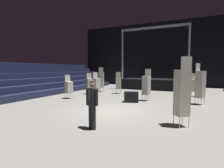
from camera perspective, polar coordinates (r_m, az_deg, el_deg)
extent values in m
cube|color=gray|center=(9.27, -0.63, -8.74)|extent=(22.00, 30.00, 0.10)
cube|color=black|center=(23.51, 15.85, 9.18)|extent=(22.00, 0.30, 8.00)
cube|color=#191E38|center=(14.27, -24.37, -3.28)|extent=(0.75, 24.00, 0.45)
cube|color=#191E38|center=(14.80, -26.31, -1.32)|extent=(0.75, 24.00, 0.45)
cube|color=#191E38|center=(15.36, -28.11, 0.50)|extent=(0.75, 24.00, 0.45)
cube|color=#191E38|center=(15.95, -29.78, 2.19)|extent=(0.75, 24.00, 0.45)
cube|color=#191E38|center=(16.56, -31.33, 3.76)|extent=(0.75, 24.00, 0.45)
cube|color=black|center=(19.83, 13.82, 0.03)|extent=(7.06, 3.54, 1.05)
cylinder|color=#9EA0A8|center=(19.32, 3.38, 9.23)|extent=(0.16, 0.16, 5.14)
cylinder|color=#9EA0A8|center=(17.92, 23.47, 9.20)|extent=(0.16, 0.16, 5.14)
cube|color=#9EA0A8|center=(18.73, 13.20, 17.22)|extent=(6.76, 0.20, 0.20)
cylinder|color=black|center=(19.55, 4.12, 16.14)|extent=(0.18, 0.18, 0.22)
cylinder|color=black|center=(18.92, 10.07, 16.46)|extent=(0.18, 0.18, 0.22)
cylinder|color=black|center=(18.49, 16.37, 16.62)|extent=(0.18, 0.18, 0.22)
cylinder|color=black|center=(18.28, 22.90, 16.58)|extent=(0.18, 0.18, 0.22)
cylinder|color=black|center=(6.34, -5.87, -10.74)|extent=(0.15, 0.15, 0.85)
cylinder|color=black|center=(6.48, -6.84, -10.40)|extent=(0.15, 0.15, 0.85)
cube|color=silver|center=(6.22, -6.87, -4.23)|extent=(0.20, 0.16, 0.60)
cube|color=black|center=(6.26, -6.42, -4.17)|extent=(0.46, 0.36, 0.60)
cube|color=brown|center=(6.18, -7.29, -3.62)|extent=(0.06, 0.03, 0.38)
cylinder|color=black|center=(6.07, -5.11, -4.32)|extent=(0.12, 0.12, 0.55)
cylinder|color=black|center=(6.44, -7.66, -3.82)|extent=(0.12, 0.12, 0.55)
sphere|color=#936B4C|center=(6.20, -6.46, -0.17)|extent=(0.20, 0.20, 0.20)
sphere|color=black|center=(6.20, -6.47, 0.33)|extent=(0.16, 0.16, 0.16)
cylinder|color=#B2B5BA|center=(15.68, 1.44, -2.26)|extent=(0.02, 0.02, 0.40)
cylinder|color=#B2B5BA|center=(15.65, 2.83, -2.28)|extent=(0.02, 0.02, 0.40)
cylinder|color=#B2B5BA|center=(15.31, 1.31, -2.43)|extent=(0.02, 0.02, 0.40)
cylinder|color=#B2B5BA|center=(15.27, 2.73, -2.45)|extent=(0.02, 0.02, 0.40)
cube|color=#B7B2A3|center=(15.45, 2.08, -1.46)|extent=(0.56, 0.56, 0.08)
cube|color=#B7B2A3|center=(15.44, 2.08, -1.15)|extent=(0.56, 0.56, 0.08)
cube|color=#B7B2A3|center=(15.43, 2.08, -0.83)|extent=(0.56, 0.56, 0.08)
cube|color=#B7B2A3|center=(15.42, 2.08, -0.52)|extent=(0.56, 0.56, 0.08)
cube|color=#B7B2A3|center=(15.42, 2.08, -0.20)|extent=(0.56, 0.56, 0.08)
cube|color=#B7B2A3|center=(15.41, 2.08, 0.11)|extent=(0.56, 0.56, 0.08)
cube|color=#B7B2A3|center=(15.40, 2.08, 0.43)|extent=(0.56, 0.56, 0.08)
cube|color=#B7B2A3|center=(15.40, 2.08, 0.74)|extent=(0.56, 0.56, 0.08)
cube|color=#B7B2A3|center=(15.39, 2.08, 1.06)|extent=(0.56, 0.56, 0.08)
cube|color=#B7B2A3|center=(15.39, 2.09, 1.37)|extent=(0.56, 0.56, 0.08)
cube|color=#B7B2A3|center=(15.38, 2.09, 1.69)|extent=(0.56, 0.56, 0.08)
cube|color=#B7B2A3|center=(15.38, 2.09, 2.01)|extent=(0.56, 0.56, 0.08)
cube|color=#B7B2A3|center=(15.17, 2.03, 3.00)|extent=(0.40, 0.18, 0.46)
cylinder|color=#B2B5BA|center=(15.16, -6.19, -2.53)|extent=(0.02, 0.02, 0.40)
cylinder|color=#B2B5BA|center=(15.04, -7.56, -2.60)|extent=(0.02, 0.02, 0.40)
cylinder|color=#B2B5BA|center=(15.52, -6.65, -2.36)|extent=(0.02, 0.02, 0.40)
cylinder|color=#B2B5BA|center=(15.40, -7.99, -2.43)|extent=(0.02, 0.02, 0.40)
cube|color=#B7B2A3|center=(15.25, -7.11, -1.57)|extent=(0.62, 0.62, 0.08)
cube|color=#B7B2A3|center=(15.24, -7.11, -1.26)|extent=(0.62, 0.62, 0.08)
cube|color=#B7B2A3|center=(15.23, -7.11, -0.94)|extent=(0.62, 0.62, 0.08)
cube|color=#B7B2A3|center=(15.23, -7.12, -0.62)|extent=(0.62, 0.62, 0.08)
cube|color=#B7B2A3|center=(15.22, -7.12, -0.30)|extent=(0.62, 0.62, 0.08)
cube|color=#B7B2A3|center=(15.21, -7.12, 0.02)|extent=(0.62, 0.62, 0.08)
cube|color=#B7B2A3|center=(15.20, -7.13, 0.34)|extent=(0.62, 0.62, 0.08)
cube|color=#B7B2A3|center=(15.20, -7.13, 0.66)|extent=(0.62, 0.62, 0.08)
cube|color=#B7B2A3|center=(15.19, -7.13, 0.98)|extent=(0.62, 0.62, 0.08)
cube|color=#B7B2A3|center=(15.19, -7.14, 1.30)|extent=(0.62, 0.62, 0.08)
cube|color=#B7B2A3|center=(15.18, -7.14, 1.62)|extent=(0.62, 0.62, 0.08)
cube|color=#B7B2A3|center=(15.35, -7.38, 2.67)|extent=(0.29, 0.35, 0.46)
cylinder|color=#B2B5BA|center=(13.15, -12.46, -3.73)|extent=(0.02, 0.02, 0.40)
cylinder|color=#B2B5BA|center=(12.97, -13.92, -3.87)|extent=(0.02, 0.02, 0.40)
cylinder|color=#B2B5BA|center=(13.48, -13.26, -3.54)|extent=(0.02, 0.02, 0.40)
cylinder|color=#B2B5BA|center=(13.30, -14.70, -3.67)|extent=(0.02, 0.02, 0.40)
cube|color=#B7B2A3|center=(13.19, -13.60, -2.66)|extent=(0.57, 0.57, 0.08)
cube|color=#B7B2A3|center=(13.18, -13.61, -2.29)|extent=(0.57, 0.57, 0.08)
cube|color=#B7B2A3|center=(13.17, -13.62, -1.93)|extent=(0.57, 0.57, 0.08)
cube|color=#B7B2A3|center=(13.16, -13.63, -1.56)|extent=(0.57, 0.57, 0.08)
cube|color=#B7B2A3|center=(13.15, -13.63, -1.19)|extent=(0.57, 0.57, 0.08)
cube|color=#B7B2A3|center=(13.14, -13.64, -0.82)|extent=(0.57, 0.57, 0.08)
cube|color=#B7B2A3|center=(13.14, -13.65, -0.45)|extent=(0.57, 0.57, 0.08)
cube|color=#B7B2A3|center=(13.13, -13.65, -0.08)|extent=(0.57, 0.57, 0.08)
cube|color=#B7B2A3|center=(13.12, -13.66, 0.29)|extent=(0.57, 0.57, 0.08)
cube|color=#B7B2A3|center=(13.12, -13.67, 0.66)|extent=(0.57, 0.57, 0.08)
cube|color=#B7B2A3|center=(13.27, -14.09, 1.87)|extent=(0.20, 0.39, 0.46)
cylinder|color=#B2B5BA|center=(15.06, 25.51, -3.02)|extent=(0.02, 0.02, 0.40)
cylinder|color=#B2B5BA|center=(14.91, 24.16, -3.04)|extent=(0.02, 0.02, 0.40)
cylinder|color=#B2B5BA|center=(15.40, 24.97, -2.83)|extent=(0.02, 0.02, 0.40)
cylinder|color=#B2B5BA|center=(15.27, 23.65, -2.85)|extent=(0.02, 0.02, 0.40)
cube|color=#B7B2A3|center=(15.13, 24.60, -2.02)|extent=(0.57, 0.57, 0.08)
cube|color=#B7B2A3|center=(15.12, 24.62, -1.70)|extent=(0.57, 0.57, 0.08)
cube|color=#B7B2A3|center=(15.11, 24.63, -1.38)|extent=(0.57, 0.57, 0.08)
cube|color=#B7B2A3|center=(15.10, 24.64, -1.06)|extent=(0.57, 0.57, 0.08)
cube|color=#B7B2A3|center=(15.10, 24.65, -0.74)|extent=(0.57, 0.57, 0.08)
cube|color=#B7B2A3|center=(15.09, 24.66, -0.42)|extent=(0.57, 0.57, 0.08)
cube|color=#B7B2A3|center=(15.08, 24.67, -0.10)|extent=(0.57, 0.57, 0.08)
cube|color=#B7B2A3|center=(15.08, 24.68, 0.23)|extent=(0.57, 0.57, 0.08)
cube|color=#B7B2A3|center=(15.07, 24.69, 0.55)|extent=(0.57, 0.57, 0.08)
cube|color=#B7B2A3|center=(15.07, 24.71, 0.87)|extent=(0.57, 0.57, 0.08)
cube|color=#B7B2A3|center=(15.06, 24.72, 1.19)|extent=(0.57, 0.57, 0.08)
cube|color=#B7B2A3|center=(15.23, 24.48, 2.26)|extent=(0.39, 0.20, 0.46)
cylinder|color=#B2B5BA|center=(11.95, 11.25, -4.55)|extent=(0.02, 0.02, 0.40)
cylinder|color=#B2B5BA|center=(12.13, 9.66, -4.39)|extent=(0.02, 0.02, 0.40)
cylinder|color=#B2B5BA|center=(12.28, 12.09, -4.32)|extent=(0.02, 0.02, 0.40)
cylinder|color=#B2B5BA|center=(12.46, 10.54, -4.16)|extent=(0.02, 0.02, 0.40)
cube|color=#B7B2A3|center=(12.17, 10.90, -3.23)|extent=(0.53, 0.53, 0.08)
cube|color=#B7B2A3|center=(12.16, 10.91, -2.83)|extent=(0.53, 0.53, 0.08)
cube|color=#B7B2A3|center=(12.15, 10.91, -2.43)|extent=(0.53, 0.53, 0.08)
cube|color=#B7B2A3|center=(12.14, 10.92, -2.03)|extent=(0.53, 0.53, 0.08)
cube|color=#B7B2A3|center=(12.13, 10.93, -1.63)|extent=(0.53, 0.53, 0.08)
cube|color=#B7B2A3|center=(12.12, 10.93, -1.23)|extent=(0.53, 0.53, 0.08)
cube|color=#B7B2A3|center=(12.11, 10.94, -0.83)|extent=(0.53, 0.53, 0.08)
cube|color=#B7B2A3|center=(12.10, 10.95, -0.43)|extent=(0.53, 0.53, 0.08)
cube|color=#B7B2A3|center=(12.10, 10.95, -0.03)|extent=(0.53, 0.53, 0.08)
cube|color=#B7B2A3|center=(12.09, 10.96, 0.37)|extent=(0.53, 0.53, 0.08)
cube|color=#B7B2A3|center=(12.08, 10.96, 0.77)|extent=(0.53, 0.53, 0.08)
cube|color=#B7B2A3|center=(12.08, 10.97, 1.17)|extent=(0.53, 0.53, 0.08)
cube|color=#B7B2A3|center=(12.07, 10.98, 1.57)|extent=(0.53, 0.53, 0.08)
cube|color=#B7B2A3|center=(12.07, 10.98, 1.98)|extent=(0.53, 0.53, 0.08)
cube|color=#B7B2A3|center=(12.06, 10.99, 2.38)|extent=(0.53, 0.53, 0.08)
cube|color=#B7B2A3|center=(12.23, 11.45, 3.68)|extent=(0.40, 0.15, 0.46)
cylinder|color=#B2B5BA|center=(17.00, -3.95, -1.72)|extent=(0.02, 0.02, 0.40)
cylinder|color=#B2B5BA|center=(16.94, -2.69, -1.74)|extent=(0.02, 0.02, 0.40)
cylinder|color=#B2B5BA|center=(16.63, -4.19, -1.87)|extent=(0.02, 0.02, 0.40)
cylinder|color=#B2B5BA|center=(16.57, -2.90, -1.89)|extent=(0.02, 0.02, 0.40)
cube|color=#B7B2A3|center=(16.76, -3.44, -0.98)|extent=(0.56, 0.56, 0.08)
cube|color=#B7B2A3|center=(16.75, -3.44, -0.69)|extent=(0.56, 0.56, 0.08)
cube|color=#B7B2A3|center=(16.74, -3.44, -0.40)|extent=(0.56, 0.56, 0.08)
cube|color=#B7B2A3|center=(16.74, -3.44, -0.11)|extent=(0.56, 0.56, 0.08)
cube|color=#B7B2A3|center=(16.73, -3.44, 0.18)|extent=(0.56, 0.56, 0.08)
cube|color=#B7B2A3|center=(16.72, -3.44, 0.47)|extent=(0.56, 0.56, 0.08)
cube|color=#B7B2A3|center=(16.72, -3.44, 0.76)|extent=(0.56, 0.56, 0.08)
cube|color=#B7B2A3|center=(16.71, -3.45, 1.05)|extent=(0.56, 0.56, 0.08)
cube|color=#B7B2A3|center=(16.70, -3.45, 1.34)|extent=(0.56, 0.56, 0.08)
cube|color=#B7B2A3|center=(16.70, -3.45, 1.63)|extent=(0.56, 0.56, 0.08)
cube|color=#B7B2A3|center=(16.70, -3.45, 1.93)|extent=(0.56, 0.56, 0.08)
cube|color=#B7B2A3|center=(16.69, -3.45, 2.22)|extent=(0.56, 0.56, 0.08)
cube|color=#B7B2A3|center=(16.69, -3.45, 2.51)|extent=(0.56, 0.56, 0.08)
cube|color=#B7B2A3|center=(16.69, -3.45, 2.80)|extent=(0.56, 0.56, 0.08)
cube|color=#B7B2A3|center=(16.68, -3.46, 3.09)|extent=(0.56, 0.56, 0.08)
cube|color=#B7B2A3|center=(16.68, -3.46, 3.38)|extent=(0.56, 0.56, 0.08)
cube|color=#B7B2A3|center=(16.68, -3.46, 3.68)|extent=(0.56, 0.56, 0.08)
cube|color=#B7B2A3|center=(16.48, -3.58, 4.61)|extent=(0.40, 0.18, 0.46)
cylinder|color=#B2B5BA|center=(13.98, -3.81, -3.13)|extent=(0.02, 0.02, 0.40)
cylinder|color=#B2B5BA|center=(13.76, -5.09, -3.26)|extent=(0.02, 0.02, 0.40)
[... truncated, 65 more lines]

